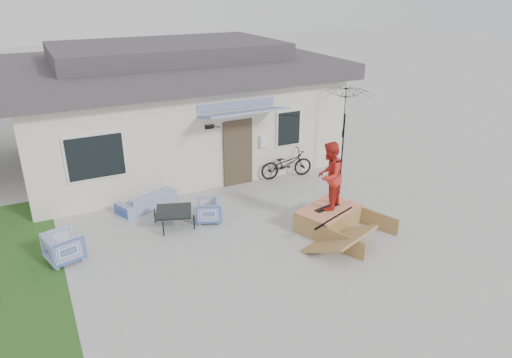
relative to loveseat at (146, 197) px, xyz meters
name	(u,v)px	position (x,y,z in m)	size (l,w,h in m)	color
ground	(279,260)	(2.03, -4.09, -0.34)	(90.00, 90.00, 0.00)	#A4A4A2
grass_strip	(30,273)	(-3.17, -2.09, -0.33)	(1.40, 8.00, 0.01)	#214719
house	(171,104)	(2.03, 3.90, 1.61)	(10.80, 8.49, 4.10)	beige
loveseat	(146,197)	(0.00, 0.00, 0.00)	(1.72, 0.50, 0.67)	#314EA0
armchair_left	(64,245)	(-2.38, -1.89, 0.05)	(0.75, 0.71, 0.78)	#314EA0
armchair_right	(209,209)	(1.29, -1.55, 0.01)	(0.66, 0.62, 0.68)	#314EA0
coffee_table	(174,218)	(0.36, -1.42, -0.11)	(0.91, 0.91, 0.45)	black
bicycle	(286,161)	(4.67, 0.17, 0.23)	(0.62, 1.77, 1.13)	black
patio_umbrella	(344,125)	(6.37, -0.50, 1.41)	(2.07, 1.94, 2.20)	black
skate_ramp	(328,218)	(3.96, -3.26, -0.07)	(1.58, 2.11, 0.53)	olive
skateboard	(327,207)	(3.94, -3.22, 0.22)	(0.80, 0.20, 0.05)	black
skater	(329,175)	(3.94, -3.22, 1.13)	(0.87, 0.67, 1.77)	red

